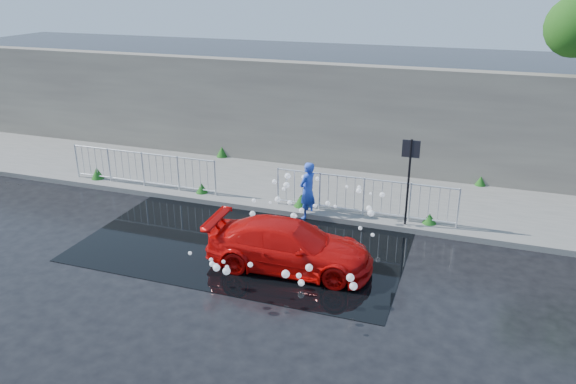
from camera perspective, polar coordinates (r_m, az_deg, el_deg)
name	(u,v)px	position (r m, az deg, el deg)	size (l,w,h in m)	color
ground	(211,256)	(13.79, -7.87, -6.48)	(90.00, 90.00, 0.00)	black
pavement	(281,185)	(17.94, -0.68, 0.70)	(30.00, 4.00, 0.15)	#5E5E5A
curb	(258,208)	(16.21, -3.11, -1.62)	(30.00, 0.25, 0.16)	#5E5E5A
retaining_wall	(303,114)	(19.41, 1.55, 7.91)	(30.00, 0.60, 3.50)	#5F5750
puddle	(246,242)	(14.39, -4.29, -5.06)	(8.00, 5.00, 0.01)	black
sign_post	(409,169)	(14.72, 12.24, 2.35)	(0.45, 0.06, 2.50)	black
railing_left	(143,168)	(18.08, -14.53, 2.38)	(5.05, 0.05, 1.10)	silver
railing_right	(364,195)	(15.46, 7.69, -0.33)	(5.05, 0.05, 1.10)	silver
weeds	(262,181)	(17.62, -2.71, 1.14)	(12.17, 3.93, 0.38)	#134211
water_spray	(299,221)	(13.79, 1.16, -2.98)	(3.67, 5.69, 1.09)	white
red_car	(290,246)	(12.91, 0.17, -5.50)	(1.56, 3.84, 1.11)	red
person	(307,190)	(15.46, 1.99, 0.16)	(0.59, 0.39, 1.62)	blue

